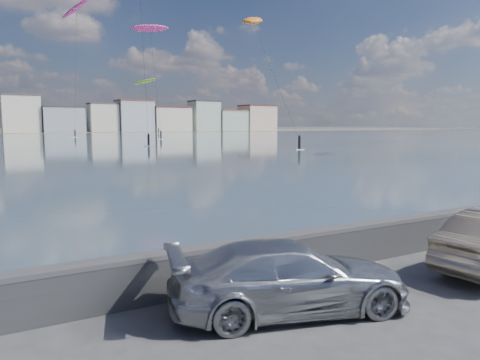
# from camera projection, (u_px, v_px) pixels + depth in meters

# --- Properties ---
(ground) EXTENTS (700.00, 700.00, 0.00)m
(ground) POSITION_uv_depth(u_px,v_px,m) (304.00, 335.00, 8.04)
(ground) COLOR #333335
(ground) RESTS_ON ground
(bay_water) EXTENTS (500.00, 177.00, 0.00)m
(bay_water) POSITION_uv_depth(u_px,v_px,m) (3.00, 143.00, 86.99)
(bay_water) COLOR #3A5056
(bay_water) RESTS_ON ground
(seawall) EXTENTS (400.00, 0.36, 1.08)m
(seawall) POSITION_uv_depth(u_px,v_px,m) (230.00, 262.00, 10.30)
(seawall) COLOR #28282B
(seawall) RESTS_ON ground
(car_silver) EXTENTS (5.03, 3.09, 1.36)m
(car_silver) POSITION_uv_depth(u_px,v_px,m) (290.00, 277.00, 8.98)
(car_silver) COLOR #A4A5AB
(car_silver) RESTS_ON ground
(kitesurfer_8) EXTENTS (8.58, 16.88, 20.78)m
(kitesurfer_8) POSITION_uv_depth(u_px,v_px,m) (253.00, 22.00, 70.70)
(kitesurfer_8) COLOR orange
(kitesurfer_8) RESTS_ON ground
(kitesurfer_10) EXTENTS (9.18, 8.50, 26.58)m
(kitesurfer_10) POSITION_uv_depth(u_px,v_px,m) (150.00, 30.00, 107.22)
(kitesurfer_10) COLOR #E5338C
(kitesurfer_10) RESTS_ON ground
(kitesurfer_12) EXTENTS (8.64, 11.15, 36.83)m
(kitesurfer_12) POSITION_uv_depth(u_px,v_px,m) (77.00, 9.00, 121.77)
(kitesurfer_12) COLOR #E5338C
(kitesurfer_12) RESTS_ON ground
(kitesurfer_14) EXTENTS (7.71, 13.13, 19.38)m
(kitesurfer_14) POSITION_uv_depth(u_px,v_px,m) (144.00, 82.00, 164.77)
(kitesurfer_14) COLOR #8CD826
(kitesurfer_14) RESTS_ON ground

